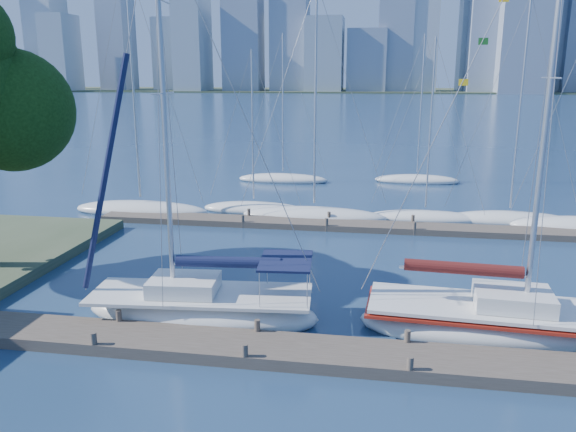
# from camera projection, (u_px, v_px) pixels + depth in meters

# --- Properties ---
(ground) EXTENTS (700.00, 700.00, 0.00)m
(ground) POSITION_uv_depth(u_px,v_px,m) (252.00, 354.00, 18.30)
(ground) COLOR navy
(ground) RESTS_ON ground
(near_dock) EXTENTS (26.00, 2.00, 0.40)m
(near_dock) POSITION_uv_depth(u_px,v_px,m) (252.00, 348.00, 18.25)
(near_dock) COLOR #453C33
(near_dock) RESTS_ON ground
(far_dock) EXTENTS (30.00, 1.80, 0.36)m
(far_dock) POSITION_uv_depth(u_px,v_px,m) (344.00, 225.00, 33.26)
(far_dock) COLOR #453C33
(far_dock) RESTS_ON ground
(far_shore) EXTENTS (800.00, 100.00, 1.50)m
(far_shore) POSITION_uv_depth(u_px,v_px,m) (375.00, 91.00, 324.61)
(far_shore) COLOR #38472D
(far_shore) RESTS_ON ground
(sailboat_navy) EXTENTS (8.98, 3.60, 14.76)m
(sailboat_navy) POSITION_uv_depth(u_px,v_px,m) (201.00, 290.00, 20.68)
(sailboat_navy) COLOR silver
(sailboat_navy) RESTS_ON ground
(sailboat_maroon) EXTENTS (9.28, 3.54, 15.68)m
(sailboat_maroon) POSITION_uv_depth(u_px,v_px,m) (494.00, 302.00, 19.44)
(sailboat_maroon) COLOR silver
(sailboat_maroon) RESTS_ON ground
(bg_boat_0) EXTENTS (9.31, 3.72, 16.24)m
(bg_boat_0) POSITION_uv_depth(u_px,v_px,m) (141.00, 209.00, 36.83)
(bg_boat_0) COLOR silver
(bg_boat_0) RESTS_ON ground
(bg_boat_1) EXTENTS (7.13, 3.85, 10.73)m
(bg_boat_1) POSITION_uv_depth(u_px,v_px,m) (254.00, 208.00, 37.31)
(bg_boat_1) COLOR silver
(bg_boat_1) RESTS_ON ground
(bg_boat_2) EXTENTS (9.44, 4.39, 14.37)m
(bg_boat_2) POSITION_uv_depth(u_px,v_px,m) (314.00, 215.00, 35.26)
(bg_boat_2) COLOR silver
(bg_boat_2) RESTS_ON ground
(bg_boat_3) EXTENTS (7.35, 4.18, 11.32)m
(bg_boat_3) POSITION_uv_depth(u_px,v_px,m) (425.00, 217.00, 35.02)
(bg_boat_3) COLOR silver
(bg_boat_3) RESTS_ON ground
(bg_boat_4) EXTENTS (7.81, 2.42, 13.63)m
(bg_boat_4) POSITION_uv_depth(u_px,v_px,m) (509.00, 219.00, 34.45)
(bg_boat_4) COLOR silver
(bg_boat_4) RESTS_ON ground
(bg_boat_6) EXTENTS (7.94, 3.59, 12.45)m
(bg_boat_6) POSITION_uv_depth(u_px,v_px,m) (283.00, 179.00, 47.86)
(bg_boat_6) COLOR silver
(bg_boat_6) RESTS_ON ground
(bg_boat_7) EXTENTS (7.15, 2.45, 12.38)m
(bg_boat_7) POSITION_uv_depth(u_px,v_px,m) (417.00, 180.00, 47.50)
(bg_boat_7) COLOR silver
(bg_boat_7) RESTS_ON ground
(skyline) EXTENTS (502.56, 51.31, 119.84)m
(skyline) POSITION_uv_depth(u_px,v_px,m) (422.00, 19.00, 283.62)
(skyline) COLOR #7E8EA3
(skyline) RESTS_ON ground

